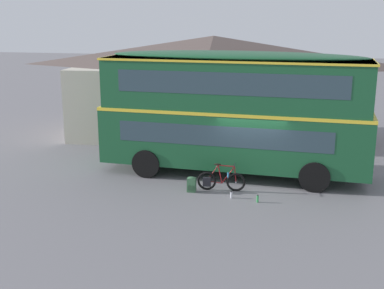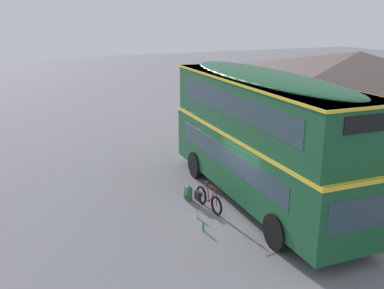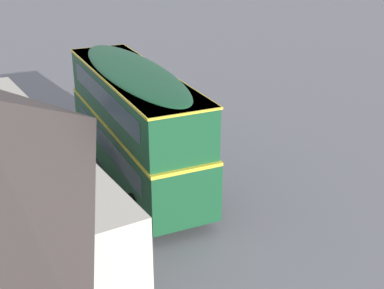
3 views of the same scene
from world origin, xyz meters
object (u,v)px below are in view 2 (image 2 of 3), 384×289
Objects in this scene: double_decker_bus at (261,132)px; touring_bicycle at (207,199)px; backpack_on_ground at (188,193)px; water_bottle_clear_plastic at (197,215)px; water_bottle_green_metal at (203,227)px.

touring_bicycle is at bearing -96.03° from double_decker_bus.
water_bottle_clear_plastic is at bearing -12.24° from backpack_on_ground.
backpack_on_ground is at bearing -161.30° from touring_bicycle.
water_bottle_clear_plastic is (1.46, -0.32, -0.18)m from backpack_on_ground.
water_bottle_clear_plastic is (0.51, -0.64, -0.26)m from touring_bicycle.
water_bottle_green_metal reaches higher than water_bottle_clear_plastic.
backpack_on_ground reaches higher than water_bottle_green_metal.
double_decker_bus reaches higher than water_bottle_green_metal.
touring_bicycle reaches higher than water_bottle_clear_plastic.
double_decker_bus is at bearing 113.45° from water_bottle_green_metal.
touring_bicycle reaches higher than backpack_on_ground.
touring_bicycle is 0.86m from water_bottle_clear_plastic.
water_bottle_clear_plastic is 0.91× the size of water_bottle_green_metal.
water_bottle_clear_plastic is 0.94m from water_bottle_green_metal.
double_decker_bus is 3.97m from water_bottle_green_metal.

